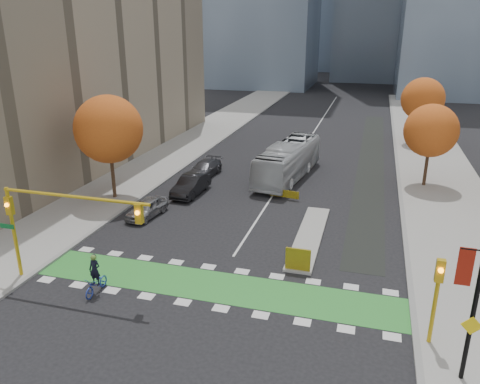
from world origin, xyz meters
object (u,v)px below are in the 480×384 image
Objects in this scene: traffic_signal_east at (437,289)px; parked_car_c at (204,169)px; banner_lamppost at (480,276)px; traffic_signal_west at (52,214)px; tree_west at (109,129)px; bus at (288,160)px; tree_east_near at (431,131)px; cyclist at (96,280)px; hazard_board at (298,259)px; parked_car_a at (147,208)px; tree_east_far at (423,99)px; parked_car_b at (191,185)px.

traffic_signal_east is 26.84m from parked_car_c.
traffic_signal_west is at bearing 174.14° from banner_lamppost.
tree_west is 15.87m from bus.
traffic_signal_east is at bearing -29.07° from tree_west.
traffic_signal_west is at bearing -131.52° from tree_east_near.
cyclist is (2.33, -0.28, -3.31)m from traffic_signal_west.
hazard_board is 0.36× the size of parked_car_a.
tree_east_near is at bearing 22.62° from tree_west.
banner_lamppost reaches higher than cyclist.
traffic_signal_east reaches higher than cyclist.
tree_east_far reaches higher than traffic_signal_east.
banner_lamppost is (7.50, -6.70, 3.81)m from hazard_board.
tree_east_far reaches higher than parked_car_a.
banner_lamppost is 29.19m from parked_car_c.
parked_car_c is at bearing 131.29° from traffic_signal_east.
traffic_signal_west is at bearing -83.71° from parked_car_a.
hazard_board is at bearing -42.10° from parked_car_b.
parked_car_c is at bearing -160.26° from bus.
tree_east_near reaches higher than parked_car_a.
bus is 3.00× the size of parked_car_a.
parked_car_c is (-7.46, -1.60, -0.94)m from bus.
cyclist is 0.45× the size of parked_car_b.
tree_east_near reaches higher than parked_car_c.
parked_car_c is (4.84, 7.60, -4.93)m from tree_west.
traffic_signal_west is 23.34m from bus.
tree_east_near reaches higher than cyclist.
hazard_board is 0.12× the size of bus.
banner_lamppost reaches higher than tree_east_far.
tree_east_near is 0.92× the size of tree_east_far.
traffic_signal_east is at bearing 116.61° from banner_lamppost.
traffic_signal_east reaches higher than hazard_board.
traffic_signal_east is at bearing 1.61° from cyclist.
tree_east_near is at bearing 48.48° from traffic_signal_west.
hazard_board is 19.93m from tree_east_near.
hazard_board is 14.78m from parked_car_b.
parked_car_c is at bearing 93.53° from parked_car_a.
tree_east_near is 0.83× the size of traffic_signal_west.
parked_car_b is (-6.80, -6.60, -0.84)m from bus.
traffic_signal_east is at bearing -93.81° from tree_east_near.
banner_lamppost is 1.73× the size of parked_car_b.
traffic_signal_east reaches higher than parked_car_c.
parked_car_a is at bearing -32.85° from tree_west.
parked_car_a is at bearing -116.54° from bus.
parked_car_a is at bearing 102.90° from cyclist.
tree_east_near reaches higher than traffic_signal_east.
tree_east_far is (24.50, 26.00, -0.38)m from tree_west.
bus reaches higher than hazard_board.
tree_east_far is 0.92× the size of banner_lamppost.
parked_car_a is at bearing 156.67° from hazard_board.
parked_car_b is at bearing -129.08° from tree_east_far.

